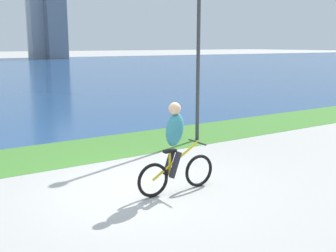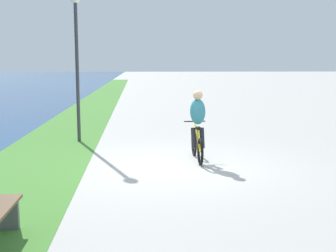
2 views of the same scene
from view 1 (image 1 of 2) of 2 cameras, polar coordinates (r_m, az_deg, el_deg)
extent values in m
plane|color=#B2AFA8|center=(7.82, -4.10, -8.68)|extent=(300.00, 300.00, 0.00)
cube|color=#478433|center=(10.65, -12.63, -3.45)|extent=(120.00, 2.45, 0.01)
torus|color=black|center=(7.85, 4.31, -6.20)|extent=(0.62, 0.06, 0.62)
torus|color=black|center=(7.30, -2.10, -7.52)|extent=(0.62, 0.06, 0.62)
cylinder|color=gold|center=(7.47, 1.07, -4.84)|extent=(0.99, 0.04, 0.60)
cylinder|color=gold|center=(7.41, 0.25, -5.36)|extent=(0.04, 0.04, 0.46)
cube|color=black|center=(7.35, 0.26, -3.48)|extent=(0.24, 0.10, 0.05)
cylinder|color=black|center=(7.67, 4.07, -2.26)|extent=(0.03, 0.52, 0.03)
ellipsoid|color=teal|center=(7.31, 0.92, -0.49)|extent=(0.40, 0.36, 0.65)
sphere|color=#D8AD84|center=(7.25, 0.93, 2.45)|extent=(0.22, 0.22, 0.22)
cylinder|color=#26262D|center=(7.52, 0.16, -5.04)|extent=(0.27, 0.11, 0.49)
cylinder|color=#26262D|center=(7.36, 1.02, -5.40)|extent=(0.27, 0.11, 0.49)
cylinder|color=#38383D|center=(11.39, 4.19, 7.97)|extent=(0.10, 0.10, 4.02)
cube|color=slate|center=(79.51, -15.48, 13.39)|extent=(3.56, 4.11, 12.20)
camera|label=2|loc=(9.39, -70.98, 0.98)|focal=45.68mm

